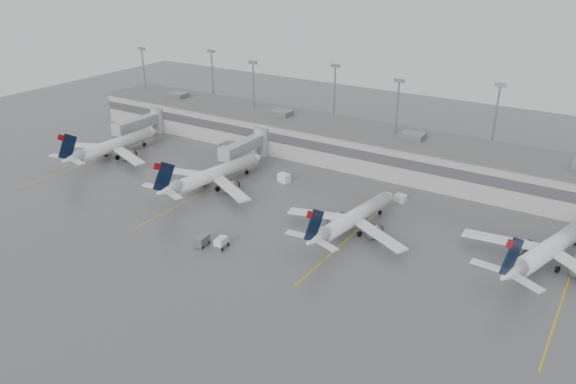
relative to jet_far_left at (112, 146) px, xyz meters
The scene contains 20 objects.
ground 57.80m from the jet_far_left, 29.68° to the right, with size 260.00×260.00×0.00m, color #575759.
terminal 58.14m from the jet_far_left, 30.39° to the left, with size 152.00×17.00×9.45m.
light_masts 61.91m from the jet_far_left, 35.04° to the left, with size 142.40×8.00×20.60m.
jet_bridge_left 17.98m from the jet_far_left, 107.33° to the left, with size 4.00×17.20×7.00m.
jet_bridge_right 34.26m from the jet_far_left, 30.04° to the left, with size 4.00×17.20×7.00m.
stand_markings 50.45m from the jet_far_left, ahead, with size 105.25×40.00×0.01m.
jet_far_left is the anchor object (origin of this frame).
jet_mid_left 32.85m from the jet_far_left, ahead, with size 26.90×30.34×9.85m.
jet_mid_right 67.21m from the jet_far_left, ahead, with size 24.76×27.93×9.06m.
jet_far_right 98.87m from the jet_far_left, ahead, with size 26.29×29.92×9.96m.
baggage_tug 54.96m from the jet_far_left, 22.67° to the right, with size 2.11×2.97×1.79m.
baggage_cart 52.52m from the jet_far_left, 25.22° to the right, with size 1.93×2.97×1.79m.
gse_uld_a 10.25m from the jet_far_left, 123.59° to the left, with size 2.33×1.55×1.65m, color white.
gse_uld_b 44.90m from the jet_far_left, 12.12° to the left, with size 2.60×1.73×1.84m, color white.
gse_uld_c 70.75m from the jet_far_left, 10.72° to the left, with size 2.19×1.46×1.55m, color white.
gse_loader 28.13m from the jet_far_left, 41.90° to the left, with size 2.24×3.58×2.24m, color slate.
cone_a 13.28m from the jet_far_left, 76.07° to the left, with size 0.40×0.40×0.64m, color #FF4E05.
cone_b 29.26m from the jet_far_left, ahead, with size 0.45×0.45×0.72m, color #FF4E05.
cone_c 63.48m from the jet_far_left, ahead, with size 0.45×0.45×0.72m, color #FF4E05.
cone_d 92.66m from the jet_far_left, ahead, with size 0.39×0.39×0.62m, color #FF4E05.
Camera 1 is at (55.54, -57.70, 47.31)m, focal length 35.00 mm.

